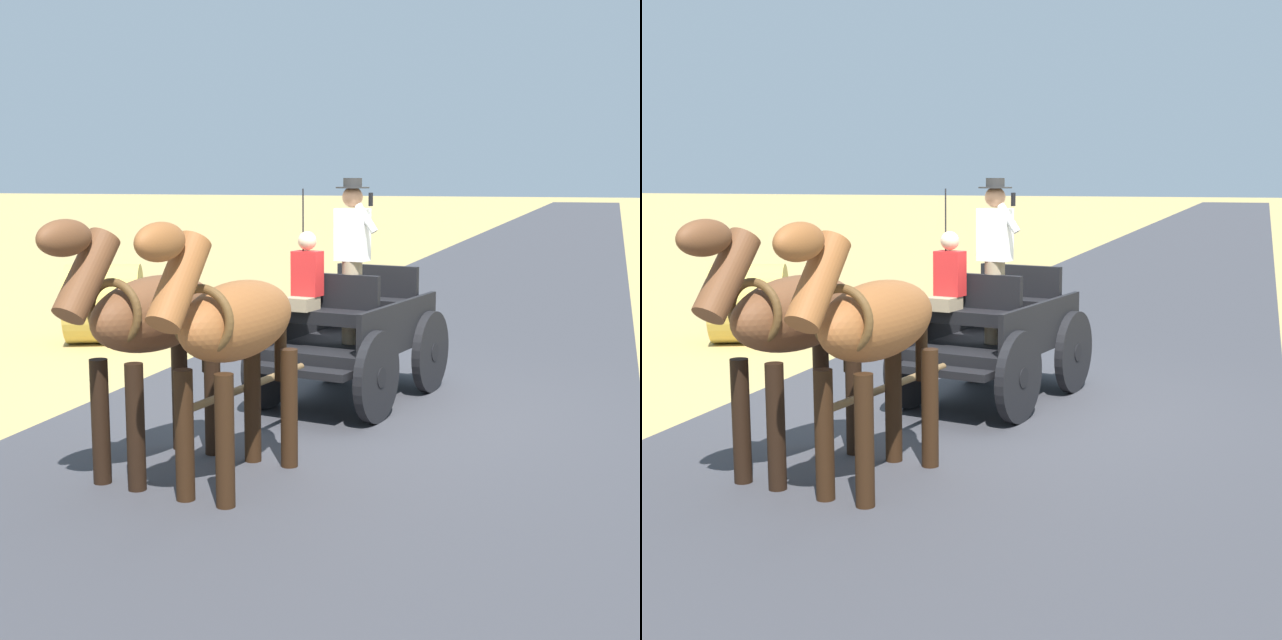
% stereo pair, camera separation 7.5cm
% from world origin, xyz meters
% --- Properties ---
extents(ground_plane, '(200.00, 200.00, 0.00)m').
position_xyz_m(ground_plane, '(0.00, 0.00, 0.00)').
color(ground_plane, tan).
extents(road_surface, '(5.94, 160.00, 0.01)m').
position_xyz_m(road_surface, '(0.00, 0.00, 0.00)').
color(road_surface, '#38383D').
rests_on(road_surface, ground).
extents(horse_drawn_carriage, '(1.81, 4.51, 2.50)m').
position_xyz_m(horse_drawn_carriage, '(0.20, -0.15, 0.82)').
color(horse_drawn_carriage, black).
rests_on(horse_drawn_carriage, ground).
extents(horse_near_side, '(0.75, 2.14, 2.21)m').
position_xyz_m(horse_near_side, '(0.31, 2.91, 1.32)').
color(horse_near_side, brown).
rests_on(horse_near_side, ground).
extents(horse_off_side, '(0.82, 2.15, 2.21)m').
position_xyz_m(horse_off_side, '(1.12, 2.76, 1.32)').
color(horse_off_side, brown).
rests_on(horse_off_side, ground).
extents(hay_bale, '(1.49, 1.54, 1.20)m').
position_xyz_m(hay_bale, '(4.75, -2.53, 0.60)').
color(hay_bale, gold).
rests_on(hay_bale, ground).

